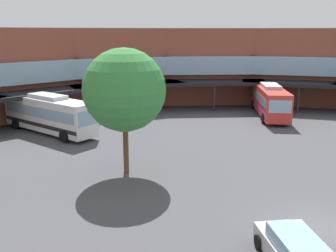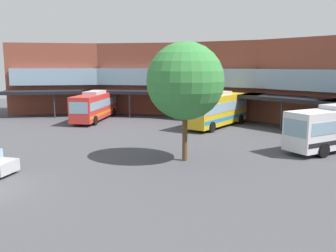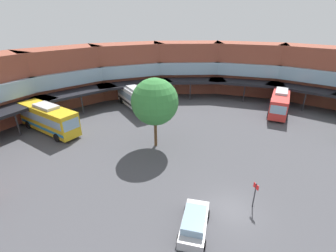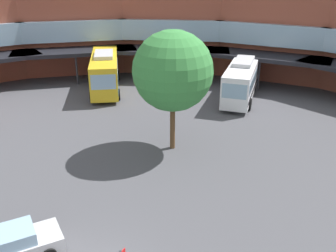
% 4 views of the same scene
% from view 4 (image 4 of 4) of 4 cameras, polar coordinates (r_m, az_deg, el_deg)
% --- Properties ---
extents(station_building, '(77.47, 39.27, 9.75)m').
position_cam_4_polar(station_building, '(34.30, 11.49, 10.25)').
color(station_building, brown).
rests_on(station_building, ground).
extents(bus_2, '(4.06, 11.35, 3.68)m').
position_cam_4_polar(bus_2, '(38.54, 11.03, 7.05)').
color(bus_2, white).
rests_on(bus_2, ground).
extents(bus_4, '(7.72, 9.88, 3.89)m').
position_cam_4_polar(bus_4, '(40.29, -9.38, 8.04)').
color(bus_4, gold).
rests_on(bus_4, ground).
extents(parked_car, '(4.03, 4.62, 1.53)m').
position_cam_4_polar(parked_car, '(19.23, -22.58, -16.21)').
color(parked_car, '#B7B7BC').
rests_on(parked_car, ground).
extents(plaza_tree, '(5.44, 5.44, 8.41)m').
position_cam_4_polar(plaza_tree, '(25.69, 0.72, 8.16)').
color(plaza_tree, brown).
rests_on(plaza_tree, ground).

